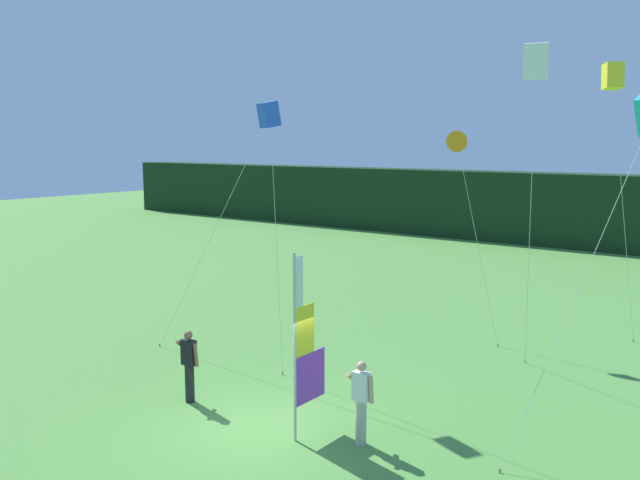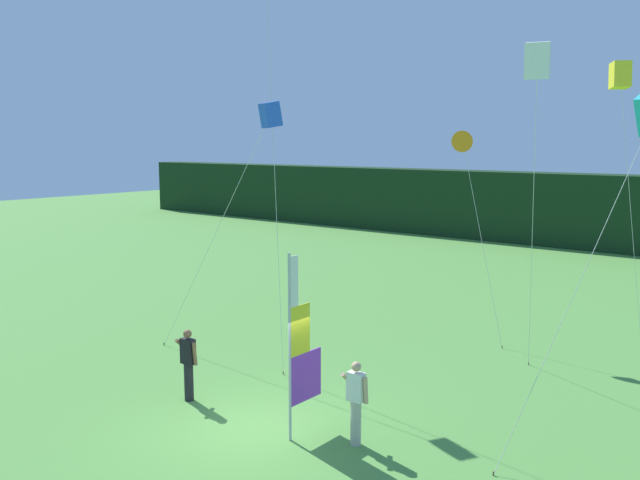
% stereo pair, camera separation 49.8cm
% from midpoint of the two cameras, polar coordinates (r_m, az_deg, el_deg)
% --- Properties ---
extents(ground_plane, '(120.00, 120.00, 0.00)m').
position_cam_midpoint_polar(ground_plane, '(15.00, -4.56, -15.68)').
color(ground_plane, '#518E3D').
extents(distant_treeline, '(80.00, 2.40, 4.27)m').
position_cam_midpoint_polar(distant_treeline, '(41.03, 25.32, 2.01)').
color(distant_treeline, black).
rests_on(distant_treeline, ground).
extents(banner_flag, '(0.06, 1.03, 3.92)m').
position_cam_midpoint_polar(banner_flag, '(13.96, -0.75, -9.25)').
color(banner_flag, '#B7B7BC').
rests_on(banner_flag, ground).
extents(person_near_banner, '(0.55, 0.48, 1.75)m').
position_cam_midpoint_polar(person_near_banner, '(13.90, 4.14, -13.47)').
color(person_near_banner, '#B7B2A3').
rests_on(person_near_banner, ground).
extents(person_mid_field, '(0.55, 0.48, 1.73)m').
position_cam_midpoint_polar(person_mid_field, '(16.35, -10.26, -10.23)').
color(person_mid_field, black).
rests_on(person_mid_field, ground).
extents(kite_white_box_1, '(1.00, 2.38, 8.40)m').
position_cam_midpoint_polar(kite_white_box_1, '(16.84, 18.83, 14.17)').
color(kite_white_box_1, brown).
rests_on(kite_white_box_1, ground).
extents(kite_orange_delta_2, '(2.36, 1.21, 6.47)m').
position_cam_midpoint_polar(kite_orange_delta_2, '(21.79, 12.71, 8.13)').
color(kite_orange_delta_2, brown).
rests_on(kite_orange_delta_2, ground).
extents(kite_blue_box_3, '(4.10, 1.09, 7.15)m').
position_cam_midpoint_polar(kite_blue_box_3, '(17.87, -3.49, 10.47)').
color(kite_blue_box_3, brown).
rests_on(kite_blue_box_3, ground).
extents(kite_yellow_box_5, '(1.26, 1.16, 8.38)m').
position_cam_midpoint_polar(kite_yellow_box_5, '(21.62, 24.79, 12.53)').
color(kite_yellow_box_5, brown).
rests_on(kite_yellow_box_5, ground).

